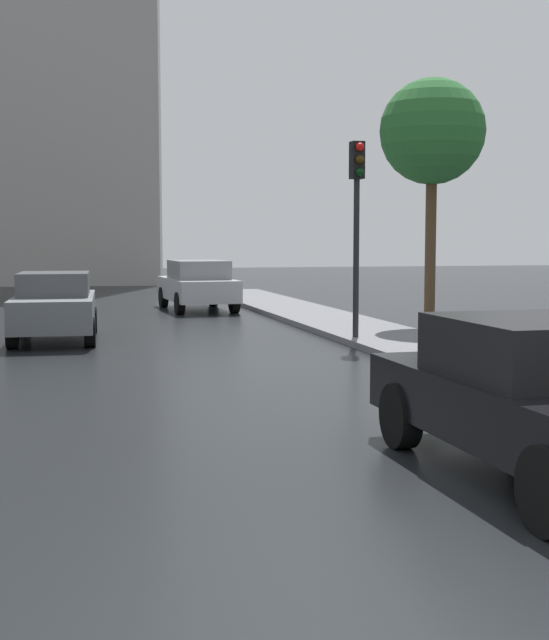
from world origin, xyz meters
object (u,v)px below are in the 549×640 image
object	(u,v)px
traffic_light	(357,201)
street_tree_near	(432,133)
car_black_near_kerb	(539,397)
car_grey_far_ahead	(55,306)
car_silver_mid_road	(198,284)

from	to	relation	value
traffic_light	street_tree_near	size ratio (longest dim) A/B	0.67
car_black_near_kerb	car_grey_far_ahead	distance (m)	12.89
traffic_light	car_grey_far_ahead	bearing A→B (deg)	160.23
car_grey_far_ahead	traffic_light	xyz separation A→B (m)	(6.01, -2.16, 2.18)
car_silver_mid_road	traffic_light	bearing A→B (deg)	-81.76
car_black_near_kerb	car_grey_far_ahead	size ratio (longest dim) A/B	1.04
car_silver_mid_road	traffic_light	world-z (taller)	traffic_light
traffic_light	street_tree_near	distance (m)	3.98
street_tree_near	car_black_near_kerb	bearing A→B (deg)	-109.72
car_grey_far_ahead	traffic_light	distance (m)	6.75
car_grey_far_ahead	traffic_light	size ratio (longest dim) A/B	1.03
street_tree_near	car_grey_far_ahead	bearing A→B (deg)	-178.55
car_black_near_kerb	car_silver_mid_road	xyz separation A→B (m)	(-0.06, 19.28, 0.05)
car_black_near_kerb	traffic_light	world-z (taller)	traffic_light
car_silver_mid_road	street_tree_near	xyz separation A→B (m)	(4.51, -6.89, 3.85)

